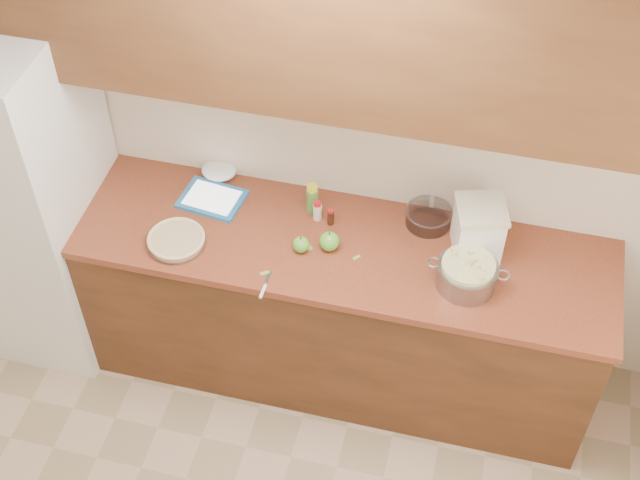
% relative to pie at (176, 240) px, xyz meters
% --- Properties ---
extents(counter_run, '(2.64, 0.68, 0.92)m').
position_rel_pie_xyz_m(counter_run, '(0.61, 0.17, -0.48)').
color(counter_run, '#5C2F19').
rests_on(counter_run, ground).
extents(upper_cabinets, '(2.60, 0.34, 0.70)m').
position_rel_pie_xyz_m(upper_cabinets, '(0.61, 0.32, 1.01)').
color(upper_cabinets, brown).
rests_on(upper_cabinets, room_shell).
extents(fridge, '(0.70, 0.70, 1.80)m').
position_rel_pie_xyz_m(fridge, '(-0.83, 0.13, -0.04)').
color(fridge, silver).
rests_on(fridge, ground).
extents(pie, '(0.27, 0.27, 0.04)m').
position_rel_pie_xyz_m(pie, '(0.00, 0.00, 0.00)').
color(pie, silver).
rests_on(pie, counter_run).
extents(colander, '(0.35, 0.26, 0.13)m').
position_rel_pie_xyz_m(colander, '(1.27, 0.07, 0.04)').
color(colander, gray).
rests_on(colander, counter_run).
extents(flour_canister, '(0.26, 0.26, 0.26)m').
position_rel_pie_xyz_m(flour_canister, '(1.29, 0.28, 0.11)').
color(flour_canister, white).
rests_on(flour_canister, counter_run).
extents(tablet, '(0.31, 0.25, 0.02)m').
position_rel_pie_xyz_m(tablet, '(0.07, 0.30, -0.01)').
color(tablet, '#2470B0').
rests_on(tablet, counter_run).
extents(paring_knife, '(0.02, 0.16, 0.01)m').
position_rel_pie_xyz_m(paring_knife, '(0.45, -0.17, -0.02)').
color(paring_knife, gray).
rests_on(paring_knife, counter_run).
extents(lemon_bottle, '(0.06, 0.06, 0.15)m').
position_rel_pie_xyz_m(lemon_bottle, '(0.53, 0.35, 0.05)').
color(lemon_bottle, '#4C8C38').
rests_on(lemon_bottle, counter_run).
extents(cinnamon_shaker, '(0.04, 0.04, 0.10)m').
position_rel_pie_xyz_m(cinnamon_shaker, '(0.57, 0.30, 0.03)').
color(cinnamon_shaker, beige).
rests_on(cinnamon_shaker, counter_run).
extents(vanilla_bottle, '(0.03, 0.03, 0.09)m').
position_rel_pie_xyz_m(vanilla_bottle, '(0.63, 0.28, 0.02)').
color(vanilla_bottle, black).
rests_on(vanilla_bottle, counter_run).
extents(mixing_bowl, '(0.22, 0.22, 0.08)m').
position_rel_pie_xyz_m(mixing_bowl, '(1.06, 0.39, 0.02)').
color(mixing_bowl, silver).
rests_on(mixing_bowl, counter_run).
extents(paper_towel, '(0.19, 0.17, 0.07)m').
position_rel_pie_xyz_m(paper_towel, '(0.05, 0.46, 0.01)').
color(paper_towel, white).
rests_on(paper_towel, counter_run).
extents(apple_left, '(0.07, 0.07, 0.09)m').
position_rel_pie_xyz_m(apple_left, '(0.55, 0.09, 0.02)').
color(apple_left, '#55AA2E').
rests_on(apple_left, counter_run).
extents(apple_center, '(0.09, 0.09, 0.10)m').
position_rel_pie_xyz_m(apple_center, '(0.66, 0.13, 0.02)').
color(apple_center, '#55AA2E').
rests_on(apple_center, counter_run).
extents(peel_a, '(0.04, 0.04, 0.00)m').
position_rel_pie_xyz_m(peel_a, '(0.43, -0.07, -0.02)').
color(peel_a, '#7FA852').
rests_on(peel_a, counter_run).
extents(peel_b, '(0.04, 0.04, 0.00)m').
position_rel_pie_xyz_m(peel_b, '(0.79, 0.11, -0.02)').
color(peel_b, '#7FA852').
rests_on(peel_b, counter_run).
extents(peel_c, '(0.05, 0.05, 0.00)m').
position_rel_pie_xyz_m(peel_c, '(0.57, 0.12, -0.02)').
color(peel_c, '#7FA852').
rests_on(peel_c, counter_run).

